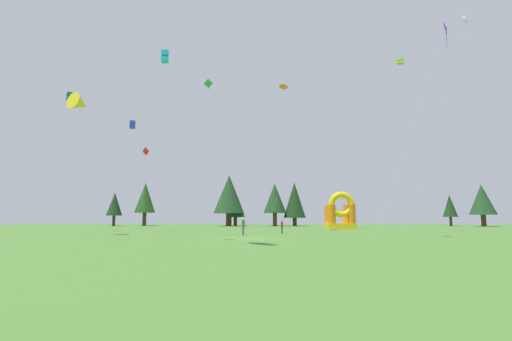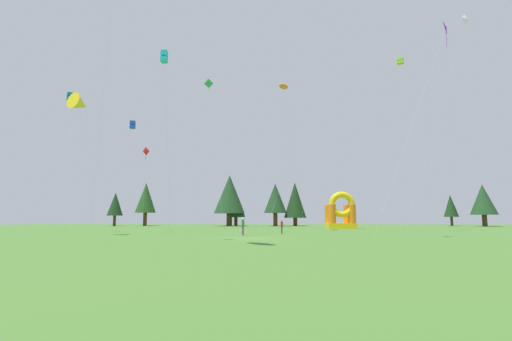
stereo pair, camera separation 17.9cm
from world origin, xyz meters
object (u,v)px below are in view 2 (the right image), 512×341
kite_yellow_delta (80,104)px  person_near_camera (282,226)px  kite_cyan_box (164,57)px  inflatable_blue_arch (341,215)px  kite_orange_parafoil (284,87)px  kite_purple_diamond (446,29)px  kite_red_diamond (145,152)px  person_midfield (243,225)px  kite_green_diamond (209,85)px  kite_blue_box (133,125)px  kite_white_diamond (466,22)px  kite_teal_box (70,97)px  kite_lime_box (400,62)px

kite_yellow_delta → person_near_camera: (22.20, 4.55, -13.32)m
kite_yellow_delta → kite_cyan_box: 14.69m
kite_cyan_box → inflatable_blue_arch: (20.48, 31.10, -13.31)m
kite_cyan_box → inflatable_blue_arch: 39.54m
kite_orange_parafoil → kite_yellow_delta: 27.27m
kite_purple_diamond → kite_red_diamond: (-38.67, 18.56, -9.78)m
person_midfield → person_near_camera: bearing=100.0°
kite_green_diamond → kite_blue_box: 23.01m
kite_green_diamond → kite_white_diamond: 41.06m
inflatable_blue_arch → kite_white_diamond: bearing=-52.4°
kite_red_diamond → inflatable_blue_arch: size_ratio=2.13×
kite_purple_diamond → kite_red_diamond: 43.99m
kite_teal_box → inflatable_blue_arch: kite_teal_box is taller
kite_lime_box → person_near_camera: bearing=-153.9°
kite_cyan_box → kite_green_diamond: bearing=93.7°
kite_red_diamond → person_near_camera: size_ratio=8.24×
kite_blue_box → kite_yellow_delta: bearing=-110.7°
kite_cyan_box → kite_white_diamond: bearing=23.1°
kite_orange_parafoil → kite_lime_box: 17.22m
kite_purple_diamond → person_near_camera: (-17.59, 5.03, -20.93)m
kite_lime_box → kite_cyan_box: (-27.89, -21.70, -8.74)m
kite_blue_box → kite_lime_box: 38.66m
kite_orange_parafoil → kite_white_diamond: size_ratio=0.79×
kite_orange_parafoil → kite_green_diamond: bearing=135.9°
kite_purple_diamond → kite_red_diamond: size_ratio=1.79×
kite_white_diamond → person_midfield: (-27.33, -4.86, -24.93)m
kite_green_diamond → person_near_camera: 35.35m
person_midfield → inflatable_blue_arch: 26.05m
kite_blue_box → kite_cyan_box: kite_cyan_box is taller
person_near_camera → person_midfield: bearing=-63.1°
kite_green_diamond → kite_yellow_delta: bearing=-110.3°
kite_orange_parafoil → inflatable_blue_arch: (9.46, 9.27, -18.59)m
kite_orange_parafoil → kite_blue_box: (-19.97, -5.51, -6.93)m
kite_white_diamond → kite_lime_box: bearing=126.7°
kite_white_diamond → kite_cyan_box: 37.85m
kite_teal_box → person_near_camera: 32.68m
kite_white_diamond → inflatable_blue_arch: kite_white_diamond is taller
kite_green_diamond → kite_teal_box: kite_green_diamond is taller
kite_lime_box → kite_teal_box: bearing=-173.1°
kite_yellow_delta → kite_white_diamond: kite_white_diamond is taller
kite_blue_box → person_midfield: 20.89m
person_near_camera → kite_red_diamond: bearing=-137.1°
kite_teal_box → kite_blue_box: size_ratio=1.27×
person_midfield → kite_yellow_delta: bearing=-118.6°
kite_green_diamond → kite_teal_box: size_ratio=1.47×
person_near_camera → kite_teal_box: bearing=-110.9°
kite_green_diamond → kite_yellow_delta: (-9.68, -26.09, -11.76)m
kite_blue_box → person_midfield: size_ratio=7.85×
kite_orange_parafoil → kite_blue_box: size_ratio=1.49×
kite_teal_box → person_midfield: 29.70m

